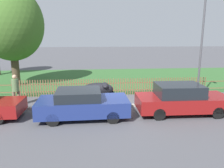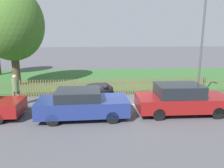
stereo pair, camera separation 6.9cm
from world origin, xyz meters
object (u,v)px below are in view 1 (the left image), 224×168
parked_car_red_compact (181,99)px  parked_car_navy_estate (82,104)px  covered_motorcycle (98,89)px  tree_behind_motorcycle (11,24)px  pedestrian_near_fence (16,89)px  street_lamp (203,34)px

parked_car_red_compact → parked_car_navy_estate: bearing=-176.9°
covered_motorcycle → tree_behind_motorcycle: bearing=142.4°
parked_car_red_compact → tree_behind_motorcycle: bearing=146.5°
parked_car_navy_estate → tree_behind_motorcycle: 9.73m
parked_car_red_compact → pedestrian_near_fence: bearing=168.7°
covered_motorcycle → street_lamp: (5.73, -0.95, 3.20)m
parked_car_red_compact → street_lamp: bearing=46.2°
covered_motorcycle → pedestrian_near_fence: (-4.48, -0.82, 0.34)m
parked_car_red_compact → tree_behind_motorcycle: tree_behind_motorcycle is taller
tree_behind_motorcycle → pedestrian_near_fence: (1.68, -5.12, -3.57)m
parked_car_navy_estate → pedestrian_near_fence: size_ratio=2.41×
parked_car_navy_estate → street_lamp: 7.52m
tree_behind_motorcycle → parked_car_red_compact: bearing=-34.4°
parked_car_navy_estate → covered_motorcycle: bearing=72.7°
parked_car_navy_estate → parked_car_red_compact: size_ratio=0.94×
parked_car_navy_estate → covered_motorcycle: parked_car_navy_estate is taller
tree_behind_motorcycle → street_lamp: tree_behind_motorcycle is taller
covered_motorcycle → street_lamp: size_ratio=0.33×
pedestrian_near_fence → tree_behind_motorcycle: bearing=82.7°
parked_car_red_compact → street_lamp: street_lamp is taller
parked_car_red_compact → pedestrian_near_fence: (-8.50, 1.85, 0.26)m
covered_motorcycle → pedestrian_near_fence: size_ratio=1.17×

